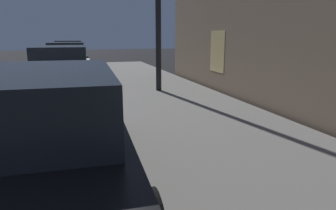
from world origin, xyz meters
TOP-DOWN VIEW (x-y plane):
  - car_black at (2.85, 2.34)m, footprint 2.17×4.38m
  - car_white at (2.85, 9.10)m, footprint 2.09×4.41m
  - car_green at (2.85, 14.97)m, footprint 2.16×4.14m
  - car_red at (2.85, 20.96)m, footprint 2.17×4.15m

SIDE VIEW (x-z plane):
  - car_black at x=2.85m, z-range 0.00..1.43m
  - car_white at x=2.85m, z-range 0.00..1.43m
  - car_red at x=2.85m, z-range 0.00..1.43m
  - car_green at x=2.85m, z-range 0.00..1.43m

